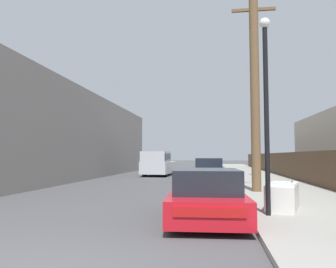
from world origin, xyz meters
TOP-DOWN VIEW (x-y plane):
  - sidewalk_curb at (5.30, 23.50)m, footprint 4.20×63.00m
  - discarded_fridge at (4.22, 5.51)m, footprint 1.21×1.91m
  - parked_sports_car_red at (2.20, 4.40)m, footprint 1.94×4.23m
  - car_parked_mid at (2.14, 16.48)m, footprint 1.92×4.59m
  - pickup_truck at (-1.92, 21.61)m, footprint 2.23×5.38m
  - utility_pole at (4.09, 9.96)m, footprint 1.80×0.38m
  - street_lamp at (3.68, 4.50)m, footprint 0.26×0.26m
  - wooden_fence at (7.25, 22.87)m, footprint 0.08×41.89m
  - building_left_block at (-9.13, 18.90)m, footprint 7.00×27.06m
  - pedestrian at (5.39, 21.98)m, footprint 0.34×0.34m

SIDE VIEW (x-z plane):
  - sidewalk_curb at x=5.30m, z-range 0.00..0.12m
  - discarded_fridge at x=4.22m, z-range 0.11..0.82m
  - parked_sports_car_red at x=2.20m, z-range -0.06..1.17m
  - car_parked_mid at x=2.14m, z-range -0.05..1.36m
  - pickup_truck at x=-1.92m, z-range -0.01..1.88m
  - wooden_fence at x=7.25m, z-range 0.12..1.78m
  - pedestrian at x=5.39m, z-range 0.15..1.97m
  - building_left_block at x=-9.13m, z-range 0.00..5.83m
  - street_lamp at x=3.68m, z-range 0.50..5.38m
  - utility_pole at x=4.09m, z-range 0.19..8.58m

